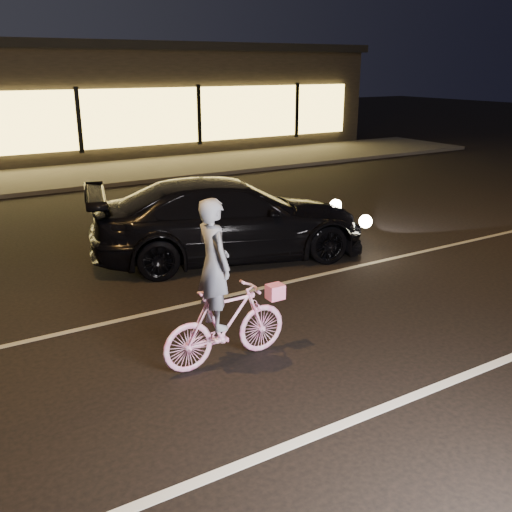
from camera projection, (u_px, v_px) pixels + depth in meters
ground at (379, 326)px, 7.75m from camera, size 90.00×90.00×0.00m
lane_stripe_near at (470, 374)px, 6.53m from camera, size 60.00×0.12×0.01m
lane_stripe_far at (295, 280)px, 9.37m from camera, size 60.00×0.10×0.01m
sidewalk at (99, 174)px, 18.28m from camera, size 30.00×4.00×0.12m
storefront at (50, 98)px, 22.45m from camera, size 25.40×8.42×4.20m
cyclist at (223, 307)px, 6.58m from camera, size 1.60×0.55×2.01m
sedan at (230, 219)px, 10.33m from camera, size 5.33×3.22×1.45m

